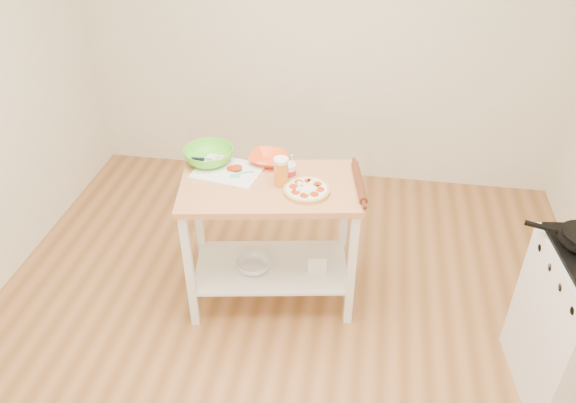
% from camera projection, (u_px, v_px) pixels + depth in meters
% --- Properties ---
extents(room_shell, '(4.04, 4.54, 2.74)m').
position_uv_depth(room_shell, '(271.00, 176.00, 2.59)').
color(room_shell, '#A86E3E').
rests_on(room_shell, ground).
extents(prep_island, '(1.16, 0.76, 0.90)m').
position_uv_depth(prep_island, '(270.00, 219.00, 3.49)').
color(prep_island, tan).
rests_on(prep_island, ground).
extents(pizza, '(0.27, 0.27, 0.04)m').
position_uv_depth(pizza, '(307.00, 190.00, 3.27)').
color(pizza, '#E6BC62').
rests_on(pizza, prep_island).
extents(cutting_board, '(0.45, 0.36, 0.04)m').
position_uv_depth(cutting_board, '(228.00, 170.00, 3.47)').
color(cutting_board, white).
rests_on(cutting_board, prep_island).
extents(spatula, '(0.14, 0.10, 0.01)m').
position_uv_depth(spatula, '(241.00, 174.00, 3.42)').
color(spatula, '#44CFAD').
rests_on(spatula, cutting_board).
extents(knife, '(0.27, 0.04, 0.01)m').
position_uv_depth(knife, '(204.00, 159.00, 3.56)').
color(knife, silver).
rests_on(knife, cutting_board).
extents(orange_bowl, '(0.26, 0.26, 0.06)m').
position_uv_depth(orange_bowl, '(268.00, 159.00, 3.54)').
color(orange_bowl, '#FF561B').
rests_on(orange_bowl, prep_island).
extents(green_bowl, '(0.40, 0.40, 0.10)m').
position_uv_depth(green_bowl, '(209.00, 156.00, 3.53)').
color(green_bowl, '#5BCD2D').
rests_on(green_bowl, prep_island).
extents(beer_pint, '(0.09, 0.09, 0.18)m').
position_uv_depth(beer_pint, '(281.00, 172.00, 3.30)').
color(beer_pint, orange).
rests_on(beer_pint, prep_island).
extents(yogurt_tub, '(0.08, 0.08, 0.18)m').
position_uv_depth(yogurt_tub, '(289.00, 171.00, 3.37)').
color(yogurt_tub, white).
rests_on(yogurt_tub, prep_island).
extents(rolling_pin, '(0.12, 0.41, 0.05)m').
position_uv_depth(rolling_pin, '(359.00, 182.00, 3.32)').
color(rolling_pin, '#5F2A15').
rests_on(rolling_pin, prep_island).
extents(shelf_glass_bowl, '(0.25, 0.25, 0.07)m').
position_uv_depth(shelf_glass_bowl, '(254.00, 265.00, 3.67)').
color(shelf_glass_bowl, silver).
rests_on(shelf_glass_bowl, prep_island).
extents(shelf_bin, '(0.14, 0.14, 0.12)m').
position_uv_depth(shelf_bin, '(317.00, 260.00, 3.67)').
color(shelf_bin, white).
rests_on(shelf_bin, prep_island).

